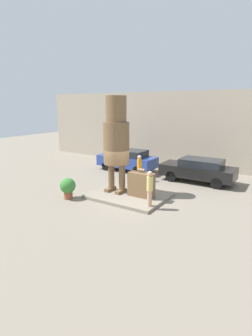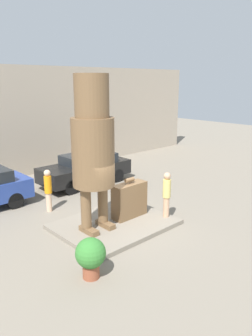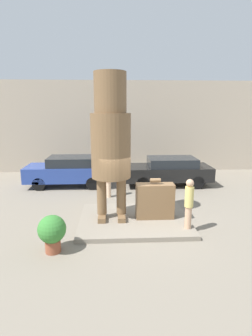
{
  "view_description": "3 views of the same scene",
  "coord_description": "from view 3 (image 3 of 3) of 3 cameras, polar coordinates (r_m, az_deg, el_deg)",
  "views": [
    {
      "loc": [
        7.13,
        -11.43,
        4.86
      ],
      "look_at": [
        -0.32,
        0.23,
        1.52
      ],
      "focal_mm": 28.0,
      "sensor_mm": 36.0,
      "label": 1
    },
    {
      "loc": [
        -7.15,
        -8.27,
        5.11
      ],
      "look_at": [
        0.35,
        -0.23,
        2.17
      ],
      "focal_mm": 35.0,
      "sensor_mm": 36.0,
      "label": 2
    },
    {
      "loc": [
        -0.76,
        -9.07,
        4.12
      ],
      "look_at": [
        -0.31,
        -0.05,
        2.08
      ],
      "focal_mm": 28.0,
      "sensor_mm": 36.0,
      "label": 3
    }
  ],
  "objects": [
    {
      "name": "ground_plane",
      "position": [
        10.0,
        1.78,
        -11.63
      ],
      "size": [
        60.0,
        60.0,
        0.0
      ],
      "primitive_type": "plane",
      "color": "gray"
    },
    {
      "name": "pedestal",
      "position": [
        9.96,
        1.79,
        -11.22
      ],
      "size": [
        4.02,
        3.14,
        0.16
      ],
      "color": "gray",
      "rests_on": "ground_plane"
    },
    {
      "name": "building_backdrop",
      "position": [
        17.71,
        -0.4,
        8.96
      ],
      "size": [
        28.0,
        0.6,
        5.91
      ],
      "color": "tan",
      "rests_on": "ground_plane"
    },
    {
      "name": "statue_figure",
      "position": [
        9.19,
        -3.34,
        6.85
      ],
      "size": [
        1.4,
        1.4,
        5.18
      ],
      "color": "brown",
      "rests_on": "pedestal"
    },
    {
      "name": "giant_suitcase",
      "position": [
        9.8,
        6.29,
        -7.09
      ],
      "size": [
        1.39,
        0.51,
        1.51
      ],
      "color": "brown",
      "rests_on": "pedestal"
    },
    {
      "name": "tourist",
      "position": [
        9.04,
        13.54,
        -7.17
      ],
      "size": [
        0.29,
        0.29,
        1.73
      ],
      "color": "tan",
      "rests_on": "pedestal"
    },
    {
      "name": "parked_car_blue",
      "position": [
        14.56,
        -12.34,
        -0.51
      ],
      "size": [
        4.44,
        1.81,
        1.61
      ],
      "rotation": [
        0.0,
        0.0,
        3.14
      ],
      "color": "#284293",
      "rests_on": "ground_plane"
    },
    {
      "name": "parked_car_black",
      "position": [
        14.57,
        9.22,
        -0.48
      ],
      "size": [
        4.66,
        1.86,
        1.53
      ],
      "rotation": [
        0.0,
        0.0,
        3.14
      ],
      "color": "black",
      "rests_on": "ground_plane"
    },
    {
      "name": "planter_pot",
      "position": [
        8.1,
        -15.8,
        -13.1
      ],
      "size": [
        0.82,
        0.82,
        1.13
      ],
      "color": "brown",
      "rests_on": "ground_plane"
    },
    {
      "name": "worker_hivis",
      "position": [
        12.37,
        -3.83,
        -2.16
      ],
      "size": [
        0.29,
        0.29,
        1.73
      ],
      "color": "beige",
      "rests_on": "ground_plane"
    }
  ]
}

